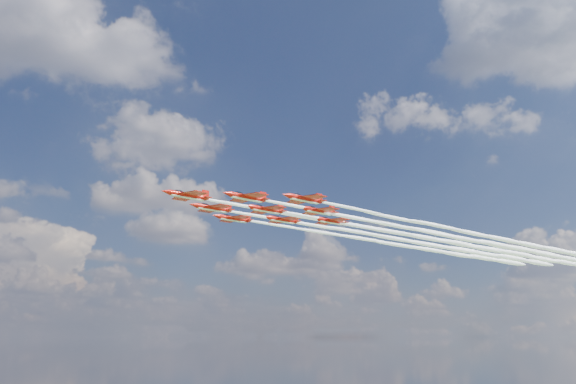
% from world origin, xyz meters
% --- Properties ---
extents(jet_lead, '(135.75, 48.16, 2.87)m').
position_xyz_m(jet_lead, '(41.43, 18.74, 80.48)').
color(jet_lead, '#B9110A').
extents(jet_row2_port, '(135.75, 48.16, 2.87)m').
position_xyz_m(jet_row2_port, '(53.76, 15.49, 80.48)').
color(jet_row2_port, '#B9110A').
extents(jet_row2_starb, '(135.75, 48.16, 2.87)m').
position_xyz_m(jet_row2_starb, '(49.46, 28.65, 80.48)').
color(jet_row2_starb, '#B9110A').
extents(jet_row3_port, '(135.75, 48.16, 2.87)m').
position_xyz_m(jet_row3_port, '(66.09, 12.24, 80.48)').
color(jet_row3_port, '#B9110A').
extents(jet_row3_centre, '(135.75, 48.16, 2.87)m').
position_xyz_m(jet_row3_centre, '(61.79, 25.39, 80.48)').
color(jet_row3_centre, '#B9110A').
extents(jet_row3_starb, '(135.75, 48.16, 2.87)m').
position_xyz_m(jet_row3_starb, '(57.49, 38.55, 80.48)').
color(jet_row3_starb, '#B9110A').
extents(jet_row4_port, '(135.75, 48.16, 2.87)m').
position_xyz_m(jet_row4_port, '(74.11, 22.14, 80.48)').
color(jet_row4_port, '#B9110A').
extents(jet_row4_starb, '(135.75, 48.16, 2.87)m').
position_xyz_m(jet_row4_starb, '(69.81, 35.30, 80.48)').
color(jet_row4_starb, '#B9110A').
extents(jet_tail, '(135.75, 48.16, 2.87)m').
position_xyz_m(jet_tail, '(82.14, 32.05, 80.48)').
color(jet_tail, '#B9110A').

